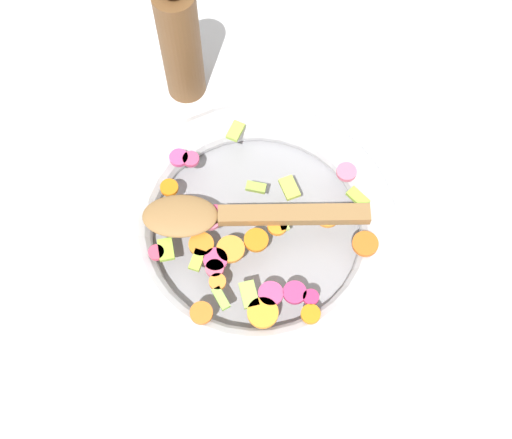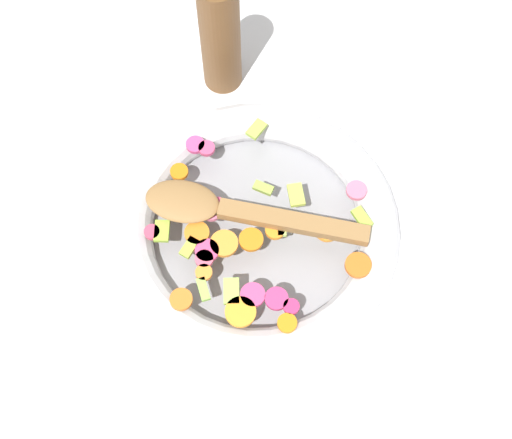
# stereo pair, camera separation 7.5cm
# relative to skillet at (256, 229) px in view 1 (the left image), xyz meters

# --- Properties ---
(ground_plane) EXTENTS (4.00, 4.00, 0.00)m
(ground_plane) POSITION_rel_skillet_xyz_m (0.00, 0.00, -0.02)
(ground_plane) COLOR silver
(skillet) EXTENTS (0.36, 0.36, 0.05)m
(skillet) POSITION_rel_skillet_xyz_m (0.00, 0.00, 0.00)
(skillet) COLOR gray
(skillet) RESTS_ON ground_plane
(chopped_vegetables) EXTENTS (0.29, 0.28, 0.01)m
(chopped_vegetables) POSITION_rel_skillet_xyz_m (0.01, -0.03, 0.03)
(chopped_vegetables) COLOR orange
(chopped_vegetables) RESTS_ON skillet
(wooden_spoon) EXTENTS (0.24, 0.20, 0.01)m
(wooden_spoon) POSITION_rel_skillet_xyz_m (-0.02, -0.02, 0.04)
(wooden_spoon) COLOR olive
(wooden_spoon) RESTS_ON chopped_vegetables
(pepper_mill) EXTENTS (0.05, 0.05, 0.22)m
(pepper_mill) POSITION_rel_skillet_xyz_m (-0.21, 0.12, 0.08)
(pepper_mill) COLOR brown
(pepper_mill) RESTS_ON ground_plane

